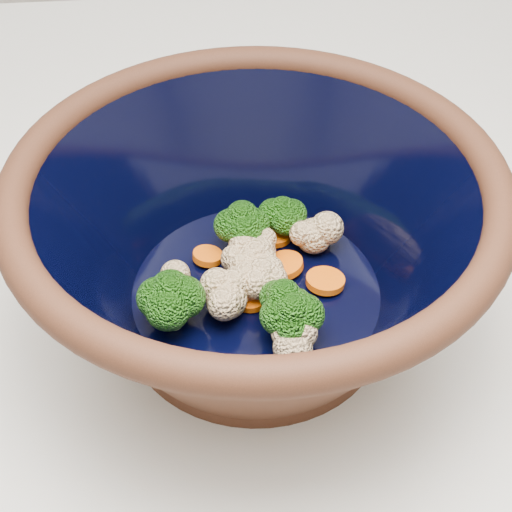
# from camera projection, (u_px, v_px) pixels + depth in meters

# --- Properties ---
(mixing_bowl) EXTENTS (0.43, 0.43, 0.16)m
(mixing_bowl) POSITION_uv_depth(u_px,v_px,m) (256.00, 242.00, 0.55)
(mixing_bowl) COLOR black
(mixing_bowl) RESTS_ON counter
(vegetable_pile) EXTENTS (0.16, 0.17, 0.05)m
(vegetable_pile) POSITION_uv_depth(u_px,v_px,m) (253.00, 274.00, 0.57)
(vegetable_pile) COLOR #608442
(vegetable_pile) RESTS_ON mixing_bowl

